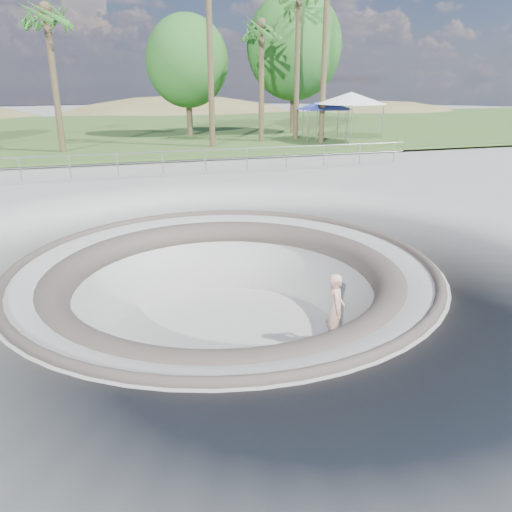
% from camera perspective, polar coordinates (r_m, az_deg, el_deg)
% --- Properties ---
extents(ground, '(180.00, 180.00, 0.00)m').
position_cam_1_polar(ground, '(12.16, -3.64, -1.05)').
color(ground, '#9D9D98').
rests_on(ground, ground).
extents(skate_bowl, '(14.00, 14.00, 4.10)m').
position_cam_1_polar(skate_bowl, '(12.92, -3.47, -8.67)').
color(skate_bowl, '#9D9D98').
rests_on(skate_bowl, ground).
extents(grass_strip, '(180.00, 36.00, 0.12)m').
position_cam_1_polar(grass_strip, '(45.35, -14.00, 13.87)').
color(grass_strip, '#436026').
rests_on(grass_strip, ground).
extents(distant_hills, '(103.20, 45.00, 28.60)m').
position_cam_1_polar(distant_hills, '(69.48, -11.61, 9.81)').
color(distant_hills, brown).
rests_on(distant_hills, ground).
extents(safety_railing, '(25.00, 0.06, 1.03)m').
position_cam_1_polar(safety_railing, '(23.51, -10.62, 10.47)').
color(safety_railing, gray).
rests_on(safety_railing, ground).
extents(skateboard, '(0.74, 0.30, 0.07)m').
position_cam_1_polar(skateboard, '(12.56, 8.87, -9.82)').
color(skateboard, olive).
rests_on(skateboard, ground).
extents(skater, '(0.65, 0.77, 1.80)m').
position_cam_1_polar(skater, '(12.14, 9.09, -6.05)').
color(skater, '#E0AC91').
rests_on(skater, skateboard).
extents(canopy_white, '(5.97, 5.97, 3.23)m').
position_cam_1_polar(canopy_white, '(34.45, 10.81, 17.29)').
color(canopy_white, gray).
rests_on(canopy_white, ground).
extents(canopy_blue, '(5.19, 5.19, 2.70)m').
position_cam_1_polar(canopy_blue, '(35.78, 7.81, 16.77)').
color(canopy_blue, gray).
rests_on(canopy_blue, ground).
extents(palm_b, '(2.60, 2.60, 8.46)m').
position_cam_1_polar(palm_b, '(31.64, -22.86, 23.81)').
color(palm_b, brown).
rests_on(palm_b, ground).
extents(palm_d, '(2.60, 2.60, 8.22)m').
position_cam_1_polar(palm_d, '(34.82, 0.65, 24.31)').
color(palm_d, brown).
rests_on(palm_d, ground).
extents(bushy_tree_mid, '(5.93, 5.39, 8.55)m').
position_cam_1_polar(bushy_tree_mid, '(38.84, -7.87, 21.16)').
color(bushy_tree_mid, brown).
rests_on(bushy_tree_mid, ground).
extents(bushy_tree_right, '(7.17, 6.51, 10.34)m').
position_cam_1_polar(bushy_tree_right, '(40.48, 4.41, 22.78)').
color(bushy_tree_right, brown).
rests_on(bushy_tree_right, ground).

